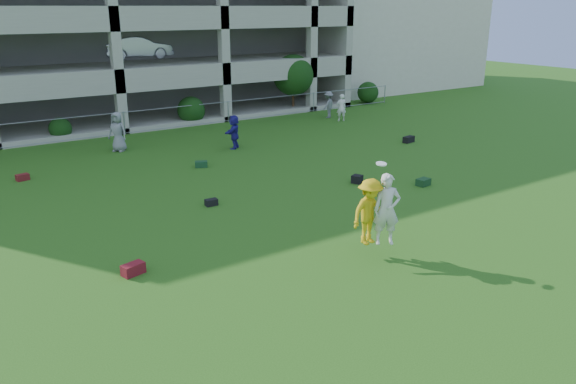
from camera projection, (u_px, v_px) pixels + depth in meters
ground at (373, 274)px, 13.87m from camera, size 100.00×100.00×0.00m
stucco_building at (358, 22)px, 46.51m from camera, size 16.00×14.00×10.00m
bystander_c at (118, 132)px, 25.32m from camera, size 0.99×1.04×1.79m
bystander_d at (234, 132)px, 25.86m from camera, size 1.35×1.33×1.55m
bystander_e at (341, 108)px, 32.06m from camera, size 0.67×0.57×1.55m
bystander_f at (328, 105)px, 32.99m from camera, size 1.16×0.97×1.55m
bag_red_a at (133, 269)px, 13.80m from camera, size 0.61×0.43×0.28m
bag_black_b at (211, 202)px, 18.58m from camera, size 0.41×0.27×0.22m
bag_green_c at (423, 182)px, 20.65m from camera, size 0.54×0.42×0.26m
crate_d at (357, 179)px, 20.93m from camera, size 0.46×0.46×0.30m
bag_black_e at (409, 139)px, 27.17m from camera, size 0.64×0.40×0.30m
bag_red_f at (23, 177)px, 21.26m from camera, size 0.50×0.37×0.24m
bag_green_g at (201, 164)px, 23.00m from camera, size 0.58×0.48×0.25m
frisbee_contest at (375, 211)px, 14.44m from camera, size 1.37×0.98×2.21m
parking_garage at (69, 11)px, 33.87m from camera, size 30.00×14.00×12.00m
fence at (124, 123)px, 28.70m from camera, size 36.06×0.06×1.20m
shrub_row at (199, 96)px, 31.38m from camera, size 34.38×2.52×3.50m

